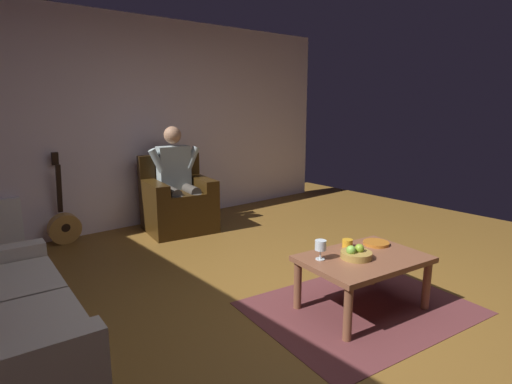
% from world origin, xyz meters
% --- Properties ---
extents(ground_plane, '(7.53, 7.53, 0.00)m').
position_xyz_m(ground_plane, '(0.00, 0.00, 0.00)').
color(ground_plane, brown).
extents(wall_back, '(6.06, 0.06, 2.59)m').
position_xyz_m(wall_back, '(0.00, -3.17, 1.30)').
color(wall_back, silver).
rests_on(wall_back, ground).
extents(rug, '(1.77, 1.44, 0.01)m').
position_xyz_m(rug, '(-0.23, 0.11, 0.00)').
color(rug, brown).
rests_on(rug, ground).
extents(armchair, '(0.88, 0.82, 0.92)m').
position_xyz_m(armchair, '(-0.20, -2.61, 0.33)').
color(armchair, '#33210B').
rests_on(armchair, ground).
extents(person_seated, '(0.65, 0.61, 1.27)m').
position_xyz_m(person_seated, '(-0.20, -2.58, 0.69)').
color(person_seated, '#95A5A6').
rests_on(person_seated, ground).
extents(coffee_table, '(1.00, 0.75, 0.42)m').
position_xyz_m(coffee_table, '(-0.23, 0.11, 0.36)').
color(coffee_table, brown).
rests_on(coffee_table, ground).
extents(guitar, '(0.35, 0.21, 1.03)m').
position_xyz_m(guitar, '(1.04, -2.96, 0.22)').
color(guitar, '#AE7F3E').
rests_on(guitar, ground).
extents(wine_glass_near, '(0.08, 0.08, 0.15)m').
position_xyz_m(wine_glass_near, '(0.06, -0.06, 0.52)').
color(wine_glass_near, silver).
rests_on(wine_glass_near, coffee_table).
extents(fruit_bowl, '(0.23, 0.23, 0.11)m').
position_xyz_m(fruit_bowl, '(-0.16, 0.09, 0.46)').
color(fruit_bowl, olive).
rests_on(fruit_bowl, coffee_table).
extents(decorative_dish, '(0.21, 0.21, 0.02)m').
position_xyz_m(decorative_dish, '(-0.54, 0.01, 0.43)').
color(decorative_dish, '#B16420').
rests_on(decorative_dish, coffee_table).
extents(candle_jar, '(0.08, 0.08, 0.07)m').
position_xyz_m(candle_jar, '(-0.30, -0.10, 0.45)').
color(candle_jar, orange).
rests_on(candle_jar, coffee_table).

